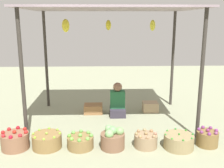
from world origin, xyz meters
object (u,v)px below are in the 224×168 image
basket_red_apples (15,141)px  basket_green_chilies (179,141)px  vendor_person (118,103)px  wooden_crate_stacked_rear (93,109)px  basket_purple_onions (207,138)px  basket_limes (47,141)px  basket_cabbages (113,139)px  basket_green_apples (80,142)px  wooden_crate_near_vendor (150,107)px  basket_potatoes (146,140)px

basket_red_apples → basket_green_chilies: basket_red_apples is taller
vendor_person → wooden_crate_stacked_rear: size_ratio=1.78×
basket_red_apples → basket_purple_onions: size_ratio=1.25×
basket_limes → basket_cabbages: basket_cabbages is taller
basket_red_apples → basket_purple_onions: 3.38m
basket_green_chilies → basket_purple_onions: basket_purple_onions is taller
basket_green_chilies → wooden_crate_stacked_rear: (-1.55, 1.86, -0.02)m
basket_green_apples → wooden_crate_near_vendor: 2.42m
basket_limes → wooden_crate_near_vendor: bearing=40.5°
basket_limes → basket_purple_onions: size_ratio=1.34×
vendor_person → basket_red_apples: bearing=-139.0°
basket_potatoes → vendor_person: bearing=104.0°
basket_green_chilies → wooden_crate_stacked_rear: bearing=129.8°
basket_potatoes → basket_purple_onions: bearing=1.1°
basket_green_apples → basket_purple_onions: basket_purple_onions is taller
vendor_person → basket_green_chilies: vendor_person is taller
basket_red_apples → basket_green_chilies: size_ratio=0.92×
basket_cabbages → basket_purple_onions: basket_cabbages is taller
basket_potatoes → wooden_crate_stacked_rear: bearing=118.8°
basket_red_apples → basket_green_apples: 1.13m
basket_red_apples → basket_potatoes: (2.28, -0.02, -0.03)m
basket_cabbages → basket_potatoes: bearing=2.7°
basket_red_apples → basket_green_apples: basket_red_apples is taller
vendor_person → basket_limes: bearing=-129.4°
basket_green_apples → basket_potatoes: bearing=-0.1°
basket_limes → basket_potatoes: size_ratio=1.26×
basket_potatoes → basket_purple_onions: size_ratio=1.06×
wooden_crate_stacked_rear → basket_purple_onions: bearing=-40.3°
basket_potatoes → basket_cabbages: bearing=-177.3°
vendor_person → basket_red_apples: vendor_person is taller
basket_green_apples → basket_green_chilies: bearing=-2.4°
basket_cabbages → wooden_crate_stacked_rear: bearing=102.4°
basket_limes → wooden_crate_stacked_rear: 1.92m
basket_green_chilies → wooden_crate_near_vendor: size_ratio=1.42×
wooden_crate_near_vendor → basket_purple_onions: bearing=-69.1°
basket_purple_onions → vendor_person: bearing=133.1°
basket_potatoes → wooden_crate_near_vendor: 1.90m
basket_limes → basket_green_chilies: bearing=-2.4°
basket_green_apples → wooden_crate_near_vendor: bearing=50.1°
wooden_crate_near_vendor → wooden_crate_stacked_rear: 1.39m
basket_limes → basket_cabbages: size_ratio=1.21×
basket_potatoes → basket_green_chilies: bearing=-6.9°
wooden_crate_near_vendor → vendor_person: bearing=-165.0°
vendor_person → wooden_crate_near_vendor: (0.81, 0.22, -0.18)m
basket_green_apples → wooden_crate_stacked_rear: (0.16, 1.79, -0.01)m
basket_green_chilies → wooden_crate_near_vendor: (-0.17, 1.93, -0.01)m
basket_green_apples → basket_cabbages: 0.57m
basket_potatoes → wooden_crate_stacked_rear: 2.04m
basket_green_apples → basket_potatoes: (1.15, -0.00, 0.01)m
basket_red_apples → basket_potatoes: bearing=-0.4°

